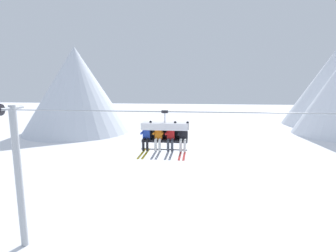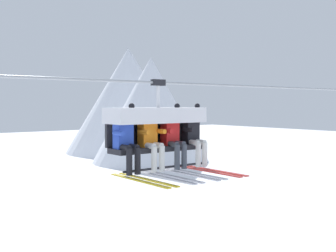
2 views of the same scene
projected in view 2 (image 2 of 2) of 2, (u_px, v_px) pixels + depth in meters
The scene contains 8 objects.
mountain_peak_central at pixel (151, 110), 51.71m from camera, with size 14.40×14.40×12.83m.
mountain_peak_east at pixel (129, 100), 62.74m from camera, with size 18.60×18.60×15.45m.
lift_cable at pixel (187, 84), 8.63m from camera, with size 19.05×0.05×0.05m.
chairlift_chair at pixel (156, 123), 8.28m from camera, with size 2.05×0.74×1.70m.
skier_blue at pixel (127, 139), 7.62m from camera, with size 0.48×1.70×1.34m.
skier_orange at pixel (151, 139), 7.95m from camera, with size 0.46×1.70×1.23m.
skier_red at pixel (174, 136), 8.29m from camera, with size 0.48×1.70×1.34m.
skier_black at pixel (194, 135), 8.62m from camera, with size 0.48×1.70×1.34m.
Camera 2 is at (-3.34, -7.40, 7.05)m, focal length 45.00 mm.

